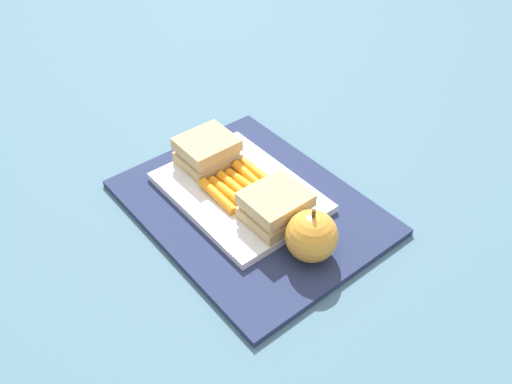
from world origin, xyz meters
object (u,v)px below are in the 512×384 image
Objects in this scene: carrot_sticks_bundle at (239,185)px; sandwich_half_right at (275,207)px; food_tray at (240,192)px; sandwich_half_left at (207,151)px; apple at (312,236)px.

sandwich_half_right is at bearing -0.08° from carrot_sticks_bundle.
sandwich_half_left is at bearing 180.00° from food_tray.
food_tray is at bearing -22.35° from carrot_sticks_bundle.
sandwich_half_right reaches higher than carrot_sticks_bundle.
apple is (0.15, 0.00, 0.02)m from carrot_sticks_bundle.
food_tray is 0.01m from carrot_sticks_bundle.
sandwich_half_left is (-0.08, 0.00, 0.03)m from food_tray.
sandwich_half_left reaches higher than carrot_sticks_bundle.
carrot_sticks_bundle is at bearing 157.65° from food_tray.
sandwich_half_left and sandwich_half_right have the same top height.
food_tray is 2.88× the size of sandwich_half_left.
food_tray is at bearing 0.00° from sandwich_half_left.
carrot_sticks_bundle is at bearing 179.92° from sandwich_half_right.
food_tray is 2.91× the size of apple.
sandwich_half_right is 0.07m from apple.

